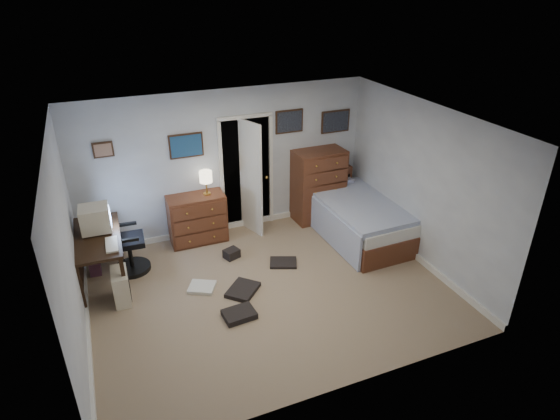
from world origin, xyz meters
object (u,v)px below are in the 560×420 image
object	(u,v)px
office_chair	(124,246)
computer_desk	(92,248)
low_dresser	(197,219)
bed	(356,216)
tall_dresser	(318,185)

from	to	relation	value
office_chair	computer_desk	bearing A→B (deg)	-153.55
office_chair	low_dresser	bearing A→B (deg)	25.06
computer_desk	bed	world-z (taller)	computer_desk
office_chair	tall_dresser	size ratio (longest dim) A/B	0.86
low_dresser	bed	xyz separation A→B (m)	(2.60, -0.83, -0.07)
computer_desk	low_dresser	size ratio (longest dim) A/B	1.48
office_chair	tall_dresser	xyz separation A→B (m)	(3.49, 0.47, 0.22)
office_chair	bed	distance (m)	3.85
office_chair	bed	world-z (taller)	office_chair
computer_desk	office_chair	distance (m)	0.51
computer_desk	tall_dresser	size ratio (longest dim) A/B	1.05
tall_dresser	computer_desk	bearing A→B (deg)	-173.40
tall_dresser	office_chair	bearing A→B (deg)	-175.25
computer_desk	low_dresser	world-z (taller)	low_dresser
tall_dresser	bed	bearing A→B (deg)	-69.71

